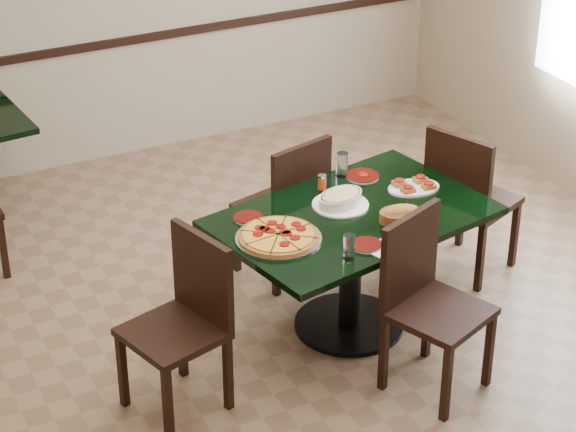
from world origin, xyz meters
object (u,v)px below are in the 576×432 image
chair_far (289,202)px  chair_near (426,293)px  main_table (351,242)px  bread_basket (400,214)px  chair_right (466,194)px  pepperoni_pizza (278,236)px  lasagna_casserole (340,198)px  chair_left (186,314)px  bruschetta_platter (414,185)px

chair_far → chair_near: size_ratio=0.97×
main_table → bread_basket: 0.35m
chair_right → pepperoni_pizza: chair_right is taller
pepperoni_pizza → lasagna_casserole: bearing=21.2°
pepperoni_pizza → bread_basket: (0.69, -0.11, 0.02)m
chair_left → pepperoni_pizza: 0.65m
main_table → bread_basket: bread_basket is taller
main_table → chair_far: 0.65m
bruschetta_platter → lasagna_casserole: bearing=-173.9°
chair_near → lasagna_casserole: size_ratio=2.98×
pepperoni_pizza → bread_basket: size_ratio=1.79×
chair_left → bruschetta_platter: (1.55, 0.32, 0.23)m
chair_far → chair_left: chair_left is taller
chair_near → main_table: bearing=77.0°
chair_near → chair_right: size_ratio=1.00×
chair_near → bread_basket: 0.50m
chair_left → lasagna_casserole: bearing=91.3°
chair_near → chair_left: bearing=139.4°
chair_near → chair_left: size_ratio=1.02×
chair_right → bread_basket: chair_right is taller
chair_far → lasagna_casserole: (0.06, -0.53, 0.26)m
main_table → chair_near: (0.10, -0.62, -0.01)m
chair_near → pepperoni_pizza: 0.83m
bruschetta_platter → bread_basket: bearing=-125.7°
chair_right → lasagna_casserole: 0.97m
chair_left → bread_basket: size_ratio=3.72×
chair_far → main_table: bearing=81.7°
main_table → bread_basket: (0.19, -0.18, 0.22)m
chair_near → lasagna_casserole: bearing=76.6°
chair_far → pepperoni_pizza: size_ratio=2.06×
main_table → lasagna_casserole: 0.26m
main_table → chair_left: chair_left is taller
chair_right → pepperoni_pizza: bearing=78.9°
chair_right → bread_basket: size_ratio=3.81×
lasagna_casserole → bruschetta_platter: lasagna_casserole is taller
pepperoni_pizza → chair_left: bearing=-166.2°
chair_far → pepperoni_pizza: (-0.42, -0.72, 0.23)m
chair_near → lasagna_casserole: (-0.11, 0.73, 0.24)m
chair_near → chair_right: same height
chair_right → lasagna_casserole: bearing=73.6°
main_table → chair_right: bearing=1.7°
main_table → chair_near: bearing=-92.3°
chair_far → chair_near: 1.27m
main_table → chair_right: 0.95m
lasagna_casserole → bread_basket: bearing=-72.5°
lasagna_casserole → chair_right: bearing=-11.2°
chair_near → bread_basket: chair_near is taller
pepperoni_pizza → lasagna_casserole: size_ratio=1.40×
chair_left → pepperoni_pizza: bearing=87.9°
chair_right → bruschetta_platter: size_ratio=2.93×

